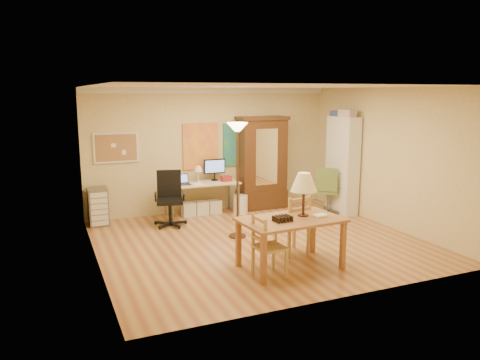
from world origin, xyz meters
name	(u,v)px	position (x,y,z in m)	size (l,w,h in m)	color
floor	(259,241)	(0.00, 0.00, 0.00)	(5.50, 5.50, 0.00)	brown
crown_molding	(211,91)	(0.00, 2.46, 2.64)	(5.50, 0.08, 0.12)	white
corkboard	(116,148)	(-2.05, 2.47, 1.50)	(0.90, 0.04, 0.62)	#9E784A
art_panel_left	(201,146)	(-0.25, 2.47, 1.45)	(0.80, 0.04, 1.00)	yellow
art_panel_right	(239,144)	(0.65, 2.47, 1.45)	(0.75, 0.04, 0.95)	teal
dining_table	(296,208)	(0.01, -1.26, 0.90)	(1.57, 1.01, 1.42)	olive
ladder_chair_back	(293,226)	(0.24, -0.78, 0.46)	(0.52, 0.50, 0.98)	#A2854A
ladder_chair_left	(268,248)	(-0.57, -1.49, 0.42)	(0.42, 0.44, 0.91)	#A2854A
torchiere_lamp	(237,146)	(-0.24, 0.41, 1.67)	(0.38, 0.38, 2.08)	#462E1C
computer_desk	(203,195)	(-0.32, 2.16, 0.43)	(1.56, 0.68, 1.18)	#C4AB8F
office_chair_black	(170,211)	(-1.19, 1.62, 0.29)	(0.67, 0.67, 1.09)	black
office_chair_green	(328,200)	(2.27, 1.27, 0.27)	(0.65, 0.65, 1.01)	slate
drawer_cart	(98,206)	(-2.49, 2.21, 0.37)	(0.37, 0.45, 0.75)	slate
armoire	(262,169)	(1.12, 2.24, 0.90)	(1.13, 0.54, 2.08)	#38210F
bookshelf	(342,165)	(2.55, 1.19, 1.04)	(0.31, 0.84, 2.09)	white
wastebin	(240,204)	(0.47, 1.95, 0.20)	(0.32, 0.32, 0.40)	silver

